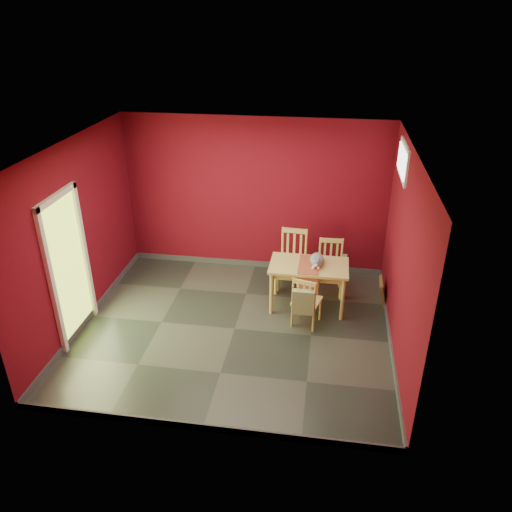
# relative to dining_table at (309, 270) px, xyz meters

# --- Properties ---
(ground) EXTENTS (4.50, 4.50, 0.00)m
(ground) POSITION_rel_dining_table_xyz_m (-1.02, -0.78, -0.65)
(ground) COLOR #2D342D
(ground) RESTS_ON ground
(room_shell) EXTENTS (4.50, 4.50, 4.50)m
(room_shell) POSITION_rel_dining_table_xyz_m (-1.02, -0.78, -0.60)
(room_shell) COLOR #600916
(room_shell) RESTS_ON ground
(doorway) EXTENTS (0.06, 1.01, 2.13)m
(doorway) POSITION_rel_dining_table_xyz_m (-3.25, -1.18, 0.47)
(doorway) COLOR #B7D838
(doorway) RESTS_ON ground
(window) EXTENTS (0.05, 0.90, 0.50)m
(window) POSITION_rel_dining_table_xyz_m (1.21, 0.22, 1.70)
(window) COLOR white
(window) RESTS_ON room_shell
(outlet_plate) EXTENTS (0.08, 0.02, 0.12)m
(outlet_plate) POSITION_rel_dining_table_xyz_m (0.58, 1.21, -0.35)
(outlet_plate) COLOR silver
(outlet_plate) RESTS_ON room_shell
(dining_table) EXTENTS (1.20, 0.71, 0.75)m
(dining_table) POSITION_rel_dining_table_xyz_m (0.00, 0.00, 0.00)
(dining_table) COLOR #D0BA61
(dining_table) RESTS_ON ground
(table_runner) EXTENTS (0.32, 0.66, 0.33)m
(table_runner) POSITION_rel_dining_table_xyz_m (-0.00, -0.11, 0.04)
(table_runner) COLOR #A7492C
(table_runner) RESTS_ON dining_table
(chair_far_left) EXTENTS (0.49, 0.49, 0.99)m
(chair_far_left) POSITION_rel_dining_table_xyz_m (-0.30, 0.63, -0.15)
(chair_far_left) COLOR #D0BA61
(chair_far_left) RESTS_ON ground
(chair_far_right) EXTENTS (0.43, 0.43, 0.90)m
(chair_far_right) POSITION_rel_dining_table_xyz_m (0.33, 0.54, -0.19)
(chair_far_right) COLOR #D0BA61
(chair_far_right) RESTS_ON ground
(chair_near) EXTENTS (0.47, 0.47, 0.82)m
(chair_near) POSITION_rel_dining_table_xyz_m (0.00, -0.51, -0.23)
(chair_near) COLOR #D0BA61
(chair_near) RESTS_ON ground
(tote_bag) EXTENTS (0.32, 0.19, 0.44)m
(tote_bag) POSITION_rel_dining_table_xyz_m (-0.03, -0.71, -0.14)
(tote_bag) COLOR #89A066
(tote_bag) RESTS_ON chair_near
(cat) EXTENTS (0.26, 0.45, 0.22)m
(cat) POSITION_rel_dining_table_xyz_m (0.11, 0.04, 0.20)
(cat) COLOR slate
(cat) RESTS_ON table_runner
(picture_frame) EXTENTS (0.15, 0.40, 0.40)m
(picture_frame) POSITION_rel_dining_table_xyz_m (1.17, 0.29, -0.45)
(picture_frame) COLOR brown
(picture_frame) RESTS_ON ground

